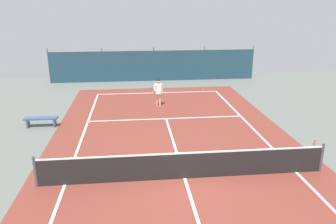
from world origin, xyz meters
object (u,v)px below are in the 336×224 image
Objects in this scene: tennis_ball_near_player at (154,92)px; tennis_ball_midcourt at (162,93)px; parked_car at (195,63)px; water_bottle at (315,142)px; tennis_net at (185,165)px; tennis_ball_by_sideline at (203,90)px; courtside_bench at (41,120)px; tennis_player at (158,91)px.

tennis_ball_near_player and tennis_ball_midcourt have the same top height.
parked_car is at bearing 62.51° from tennis_ball_midcourt.
tennis_ball_midcourt is 0.28× the size of water_bottle.
parked_car is (3.90, 18.66, 0.33)m from tennis_net.
courtside_bench is at bearing -145.92° from tennis_ball_by_sideline.
tennis_player is at bearing -99.20° from tennis_ball_midcourt.
tennis_ball_near_player is 1.00× the size of tennis_ball_midcourt.
tennis_player is at bearing 70.29° from parked_car.
tennis_net is 12.79m from tennis_ball_by_sideline.
tennis_ball_near_player is 11.71m from water_bottle.
tennis_net is 6.33× the size of courtside_bench.
tennis_ball_near_player is 8.68m from courtside_bench.
tennis_net is at bearing -159.44° from water_bottle.
tennis_net is 42.17× the size of water_bottle.
water_bottle is (6.32, -6.47, -0.84)m from tennis_player.
courtside_bench reaches higher than tennis_ball_near_player.
tennis_ball_by_sideline is at bearing 13.65° from tennis_ball_midcourt.
tennis_net reaches higher than tennis_ball_midcourt.
tennis_ball_near_player is at bearing 60.33° from parked_car.
tennis_player reaches higher than courtside_bench.
parked_car is 17.86× the size of water_bottle.
courtside_bench is (-10.21, -12.79, -0.46)m from parked_car.
tennis_player is (-0.23, 8.75, 0.45)m from tennis_net.
tennis_ball_by_sideline is (3.27, 12.35, -0.48)m from tennis_net.
tennis_net is 8.77m from tennis_player.
tennis_player is 6.75m from courtside_bench.
tennis_ball_midcourt is 7.99m from parked_car.
water_bottle is (6.38, -9.83, 0.09)m from tennis_ball_near_player.
tennis_player is 3.04m from tennis_ball_midcourt.
parked_car is 16.54m from water_bottle.
water_bottle reaches higher than tennis_ball_by_sideline.
tennis_player reaches higher than tennis_ball_by_sideline.
tennis_net is at bearing -91.15° from tennis_ball_midcourt.
tennis_ball_by_sideline is 10.46m from water_bottle.
parked_car is at bearing 57.41° from tennis_ball_near_player.
parked_car is at bearing 78.19° from tennis_net.
water_bottle is at bearing 20.56° from tennis_net.
tennis_net reaches higher than courtside_bench.
tennis_ball_midcourt is 0.04× the size of courtside_bench.
courtside_bench is at bearing 137.05° from tennis_net.
tennis_net is 12.12m from tennis_ball_near_player.
tennis_ball_midcourt is (0.23, 11.62, -0.48)m from tennis_net.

